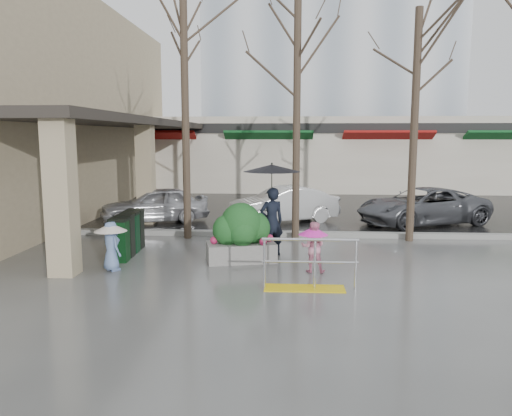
# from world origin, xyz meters

# --- Properties ---
(ground) EXTENTS (120.00, 120.00, 0.00)m
(ground) POSITION_xyz_m (0.00, 0.00, 0.00)
(ground) COLOR #51514F
(ground) RESTS_ON ground
(street_asphalt) EXTENTS (120.00, 36.00, 0.01)m
(street_asphalt) POSITION_xyz_m (0.00, 22.00, 0.01)
(street_asphalt) COLOR black
(street_asphalt) RESTS_ON ground
(curb) EXTENTS (120.00, 0.30, 0.15)m
(curb) POSITION_xyz_m (0.00, 4.00, 0.07)
(curb) COLOR gray
(curb) RESTS_ON ground
(near_building) EXTENTS (6.00, 18.00, 8.00)m
(near_building) POSITION_xyz_m (-9.00, 8.00, 4.00)
(near_building) COLOR tan
(near_building) RESTS_ON ground
(canopy_slab) EXTENTS (2.80, 18.00, 0.25)m
(canopy_slab) POSITION_xyz_m (-4.80, 8.00, 3.62)
(canopy_slab) COLOR #2D2823
(canopy_slab) RESTS_ON pillar_front
(pillar_front) EXTENTS (0.55, 0.55, 3.50)m
(pillar_front) POSITION_xyz_m (-3.90, -0.50, 1.75)
(pillar_front) COLOR tan
(pillar_front) RESTS_ON ground
(pillar_back) EXTENTS (0.55, 0.55, 3.50)m
(pillar_back) POSITION_xyz_m (-3.90, 6.00, 1.75)
(pillar_back) COLOR tan
(pillar_back) RESTS_ON ground
(storefront_row) EXTENTS (34.00, 6.74, 4.00)m
(storefront_row) POSITION_xyz_m (2.00, 17.97, 2.01)
(storefront_row) COLOR beige
(storefront_row) RESTS_ON ground
(office_tower) EXTENTS (18.00, 12.00, 25.00)m
(office_tower) POSITION_xyz_m (4.00, 30.00, 12.50)
(office_tower) COLOR #8C99A8
(office_tower) RESTS_ON ground
(handrail) EXTENTS (1.90, 0.50, 1.03)m
(handrail) POSITION_xyz_m (1.36, -1.20, 0.38)
(handrail) COLOR yellow
(handrail) RESTS_ON ground
(tree_west) EXTENTS (3.20, 3.20, 6.80)m
(tree_west) POSITION_xyz_m (-2.00, 3.60, 5.08)
(tree_west) COLOR #382B21
(tree_west) RESTS_ON ground
(tree_midwest) EXTENTS (3.20, 3.20, 7.00)m
(tree_midwest) POSITION_xyz_m (1.20, 3.60, 5.23)
(tree_midwest) COLOR #382B21
(tree_midwest) RESTS_ON ground
(tree_mideast) EXTENTS (3.20, 3.20, 6.50)m
(tree_mideast) POSITION_xyz_m (4.50, 3.60, 4.86)
(tree_mideast) COLOR #382B21
(tree_mideast) RESTS_ON ground
(woman) EXTENTS (1.44, 1.44, 2.36)m
(woman) POSITION_xyz_m (0.56, 1.58, 1.48)
(woman) COLOR black
(woman) RESTS_ON ground
(child_pink) EXTENTS (0.66, 0.66, 1.14)m
(child_pink) POSITION_xyz_m (1.53, 0.06, 0.65)
(child_pink) COLOR pink
(child_pink) RESTS_ON ground
(child_blue) EXTENTS (0.74, 0.74, 1.13)m
(child_blue) POSITION_xyz_m (-3.00, -0.09, 0.69)
(child_blue) COLOR #6681B5
(child_blue) RESTS_ON ground
(planter) EXTENTS (1.79, 1.19, 1.43)m
(planter) POSITION_xyz_m (-0.15, 0.94, 0.68)
(planter) COLOR gray
(planter) RESTS_ON ground
(news_boxes) EXTENTS (0.51, 1.92, 1.06)m
(news_boxes) POSITION_xyz_m (-3.12, 1.46, 0.53)
(news_boxes) COLOR #0B3314
(news_boxes) RESTS_ON ground
(car_a) EXTENTS (3.98, 2.66, 1.26)m
(car_a) POSITION_xyz_m (-3.67, 6.19, 0.63)
(car_a) COLOR #B8B8BE
(car_a) RESTS_ON ground
(car_b) EXTENTS (4.03, 2.81, 1.26)m
(car_b) POSITION_xyz_m (0.83, 6.46, 0.63)
(car_b) COLOR white
(car_b) RESTS_ON ground
(car_c) EXTENTS (4.98, 3.60, 1.26)m
(car_c) POSITION_xyz_m (5.58, 6.38, 0.63)
(car_c) COLOR #5A5C62
(car_c) RESTS_ON ground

